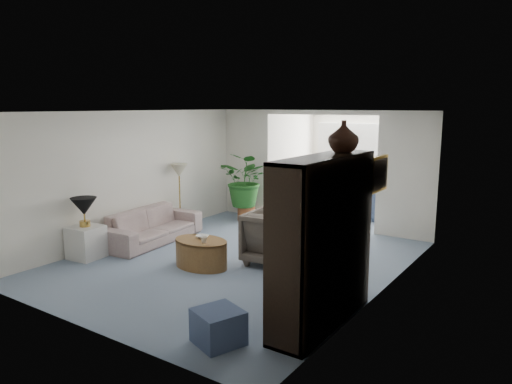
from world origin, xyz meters
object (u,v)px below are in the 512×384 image
Objects in this scene: sofa at (152,226)px; plant_pot at (246,213)px; side_table_dark at (324,248)px; cabinet_urn at (343,137)px; entertainment_cabinet at (323,242)px; framed_picture at (380,174)px; sunroom_table at (350,198)px; end_table at (86,242)px; coffee_bowl at (203,237)px; table_lamp at (84,206)px; coffee_table at (201,253)px; floor_lamp at (179,170)px; coffee_cup at (204,240)px; sunroom_chair_maroon at (310,196)px; ottoman at (218,327)px; sunroom_chair_blue at (367,203)px; wingback_chair at (278,237)px.

sofa reaches higher than plant_pot.
side_table_dark is 1.55× the size of plant_pot.
cabinet_urn is at bearing -57.38° from side_table_dark.
cabinet_urn reaches higher than entertainment_cabinet.
sofa is (-4.50, 0.15, -1.39)m from framed_picture.
sofa is at bearing -111.46° from sunroom_table.
entertainment_cabinet is (4.47, 0.01, 0.73)m from end_table.
coffee_bowl is at bearing -148.02° from side_table_dark.
table_lamp is 4.10m from side_table_dark.
table_lamp is 2.12m from coffee_bowl.
framed_picture is 3.17m from coffee_table.
end_table is 0.90× the size of side_table_dark.
floor_lamp is (-4.76, 1.21, -0.45)m from framed_picture.
sunroom_chair_maroon reaches higher than coffee_cup.
side_table_dark is 2.22m from entertainment_cabinet.
entertainment_cabinet reaches higher than sunroom_chair_maroon.
cabinet_urn is 0.81× the size of ottoman.
framed_picture reaches higher than coffee_table.
sunroom_table is at bearing 44.01° from sunroom_chair_blue.
coffee_bowl is 0.20× the size of wingback_chair.
coffee_cup is at bearing 176.38° from cabinet_urn.
end_table is at bearing 163.83° from ottoman.
framed_picture is at bearing -32.86° from plant_pot.
plant_pot is 2.82m from sunroom_chair_blue.
coffee_table is 5.54m from sunroom_table.
side_table_dark is at bearing 29.97° from sunroom_chair_maroon.
side_table_dark is at bearing -161.69° from wingback_chair.
coffee_table is 4.82m from sunroom_chair_maroon.
cabinet_urn is at bearing 30.44° from sunroom_chair_maroon.
entertainment_cabinet reaches higher than framed_picture.
end_table is at bearing 24.49° from wingback_chair.
sofa is at bearing -76.30° from floor_lamp.
sunroom_chair_maroon is at bearing 109.64° from ottoman.
sunroom_chair_blue is at bearing 77.84° from coffee_bowl.
sofa is at bearing 81.57° from table_lamp.
coffee_bowl is 1.80× the size of coffee_cup.
end_table is 0.28× the size of entertainment_cabinet.
framed_picture reaches higher than side_table_dark.
cabinet_urn is 0.47× the size of sunroom_chair_maroon.
floor_lamp is 5.01m from cabinet_urn.
end_table is 4.53m from entertainment_cabinet.
end_table is at bearing -100.40° from plant_pot.
side_table_dark is (-1.13, 0.72, -1.39)m from framed_picture.
wingback_chair reaches higher than sunroom_chair_maroon.
ottoman is at bearing -16.17° from end_table.
wingback_chair is (-1.83, 0.42, -1.26)m from framed_picture.
coffee_cup is 0.28× the size of cabinet_urn.
sunroom_chair_blue is at bearing 107.40° from cabinet_urn.
sunroom_table is at bearing 116.65° from framed_picture.
sofa is 1.44m from floor_lamp.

